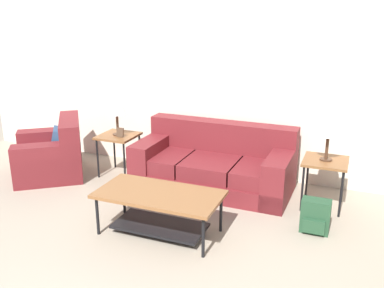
# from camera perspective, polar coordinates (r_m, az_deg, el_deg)

# --- Properties ---
(wall_back) EXTENTS (8.55, 0.06, 2.60)m
(wall_back) POSITION_cam_1_polar(r_m,az_deg,el_deg) (5.86, 6.05, 8.09)
(wall_back) COLOR silver
(wall_back) RESTS_ON ground_plane
(couch) EXTENTS (2.03, 0.98, 0.82)m
(couch) POSITION_cam_1_polar(r_m,az_deg,el_deg) (5.62, 2.98, -2.91)
(couch) COLOR maroon
(couch) RESTS_ON ground_plane
(armchair) EXTENTS (1.31, 1.34, 0.80)m
(armchair) POSITION_cam_1_polar(r_m,az_deg,el_deg) (6.35, -18.13, -1.37)
(armchair) COLOR maroon
(armchair) RESTS_ON ground_plane
(coffee_table) EXTENTS (1.29, 0.66, 0.46)m
(coffee_table) POSITION_cam_1_polar(r_m,az_deg,el_deg) (4.48, -4.38, -7.88)
(coffee_table) COLOR brown
(coffee_table) RESTS_ON ground_plane
(side_table_left) EXTENTS (0.50, 0.51, 0.58)m
(side_table_left) POSITION_cam_1_polar(r_m,az_deg,el_deg) (6.05, -9.81, 0.65)
(side_table_left) COLOR brown
(side_table_left) RESTS_ON ground_plane
(side_table_right) EXTENTS (0.50, 0.51, 0.58)m
(side_table_right) POSITION_cam_1_polar(r_m,az_deg,el_deg) (5.22, 17.34, -2.70)
(side_table_right) COLOR brown
(side_table_right) RESTS_ON ground_plane
(table_lamp_left) EXTENTS (0.27, 0.27, 0.52)m
(table_lamp_left) POSITION_cam_1_polar(r_m,az_deg,el_deg) (5.93, -10.04, 4.86)
(table_lamp_left) COLOR #472D1E
(table_lamp_left) RESTS_ON side_table_left
(table_lamp_right) EXTENTS (0.27, 0.27, 0.52)m
(table_lamp_right) POSITION_cam_1_polar(r_m,az_deg,el_deg) (5.08, 17.81, 2.12)
(table_lamp_right) COLOR #472D1E
(table_lamp_right) RESTS_ON side_table_right
(backpack) EXTENTS (0.30, 0.24, 0.37)m
(backpack) POSITION_cam_1_polar(r_m,az_deg,el_deg) (4.73, 16.12, -9.29)
(backpack) COLOR #23472D
(backpack) RESTS_ON ground_plane
(picture_frame) EXTENTS (0.10, 0.04, 0.13)m
(picture_frame) POSITION_cam_1_polar(r_m,az_deg,el_deg) (5.91, -9.56, 1.54)
(picture_frame) COLOR #4C3828
(picture_frame) RESTS_ON side_table_left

